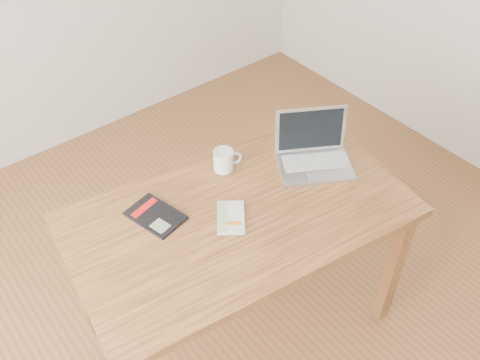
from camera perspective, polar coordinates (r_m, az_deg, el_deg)
room at (r=1.46m, az=-1.25°, el=5.25°), size 4.04×4.04×2.70m
desk at (r=2.13m, az=-0.04°, el=-5.17°), size 1.40×0.92×0.75m
white_guidebook at (r=2.04m, az=-1.00°, el=-4.02°), size 0.18×0.20×0.02m
black_guidebook at (r=2.08m, az=-9.01°, el=-3.77°), size 0.19×0.24×0.01m
laptop at (r=2.28m, az=7.82°, el=2.90°), size 0.38×0.36×0.22m
coffee_mug at (r=2.23m, az=-1.69°, el=2.17°), size 0.12×0.09×0.09m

